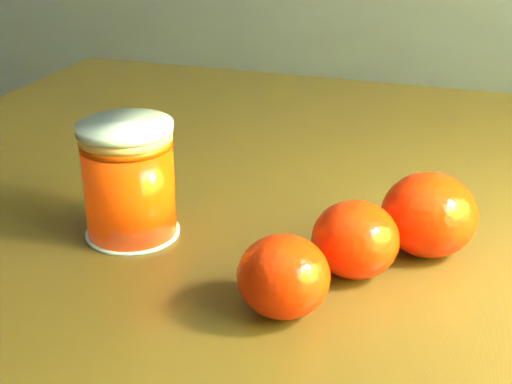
% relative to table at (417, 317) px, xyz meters
% --- Properties ---
extents(kitchen_counter, '(3.15, 0.60, 0.90)m').
position_rel_table_xyz_m(kitchen_counter, '(-0.82, 1.16, -0.26)').
color(kitchen_counter, '#55565B').
rests_on(kitchen_counter, ground).
extents(table, '(1.09, 0.78, 0.81)m').
position_rel_table_xyz_m(table, '(0.00, 0.00, 0.00)').
color(table, brown).
rests_on(table, ground).
extents(juice_glass, '(0.07, 0.07, 0.09)m').
position_rel_table_xyz_m(juice_glass, '(-0.22, -0.11, 0.15)').
color(juice_glass, '#FF3A05').
rests_on(juice_glass, table).
extents(orange_front, '(0.07, 0.07, 0.05)m').
position_rel_table_xyz_m(orange_front, '(-0.04, -0.12, 0.13)').
color(orange_front, red).
rests_on(orange_front, table).
extents(orange_back, '(0.08, 0.08, 0.06)m').
position_rel_table_xyz_m(orange_back, '(0.00, -0.07, 0.13)').
color(orange_back, red).
rests_on(orange_back, table).
extents(orange_extra, '(0.07, 0.07, 0.05)m').
position_rel_table_xyz_m(orange_extra, '(-0.08, -0.18, 0.13)').
color(orange_extra, red).
rests_on(orange_extra, table).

